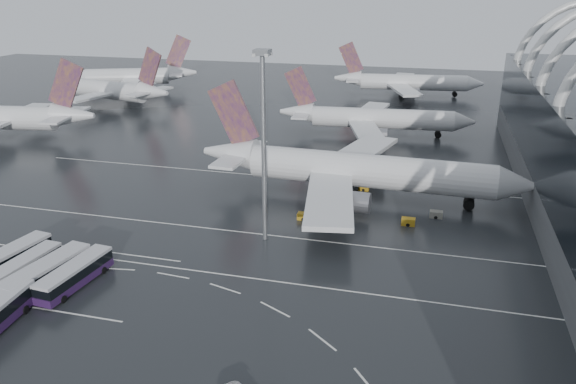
% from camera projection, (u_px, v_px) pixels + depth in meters
% --- Properties ---
extents(ground, '(420.00, 420.00, 0.00)m').
position_uv_depth(ground, '(246.00, 270.00, 78.85)').
color(ground, black).
rests_on(ground, ground).
extents(lane_marking_near, '(120.00, 0.25, 0.01)m').
position_uv_depth(lane_marking_near, '(241.00, 277.00, 77.03)').
color(lane_marking_near, silver).
rests_on(lane_marking_near, ground).
extents(lane_marking_mid, '(120.00, 0.25, 0.01)m').
position_uv_depth(lane_marking_mid, '(270.00, 235.00, 89.71)').
color(lane_marking_mid, silver).
rests_on(lane_marking_mid, ground).
extents(lane_marking_far, '(120.00, 0.25, 0.01)m').
position_uv_depth(lane_marking_far, '(309.00, 180.00, 115.05)').
color(lane_marking_far, silver).
rests_on(lane_marking_far, ground).
extents(bus_bay_line_south, '(28.00, 0.25, 0.01)m').
position_uv_depth(bus_bay_line_south, '(23.00, 306.00, 70.15)').
color(bus_bay_line_south, silver).
rests_on(bus_bay_line_south, ground).
extents(bus_bay_line_north, '(28.00, 0.25, 0.01)m').
position_uv_depth(bus_bay_line_north, '(95.00, 250.00, 84.63)').
color(bus_bay_line_north, silver).
rests_on(bus_bay_line_north, ground).
extents(airliner_main, '(61.81, 54.26, 20.96)m').
position_uv_depth(airliner_main, '(352.00, 170.00, 103.93)').
color(airliner_main, silver).
rests_on(airliner_main, ground).
extents(airliner_gate_b, '(50.88, 45.60, 17.66)m').
position_uv_depth(airliner_gate_b, '(372.00, 119.00, 147.09)').
color(airliner_gate_b, silver).
rests_on(airliner_gate_b, ground).
extents(airliner_gate_c, '(52.30, 47.93, 18.62)m').
position_uv_depth(airliner_gate_c, '(405.00, 83.00, 198.98)').
color(airliner_gate_c, silver).
rests_on(airliner_gate_c, ground).
extents(jet_remote_west, '(47.66, 38.53, 20.74)m').
position_uv_depth(jet_remote_west, '(9.00, 118.00, 143.89)').
color(jet_remote_west, silver).
rests_on(jet_remote_west, ground).
extents(jet_remote_mid, '(45.30, 36.70, 19.79)m').
position_uv_depth(jet_remote_mid, '(114.00, 91.00, 181.40)').
color(jet_remote_mid, silver).
rests_on(jet_remote_mid, ground).
extents(jet_remote_far, '(44.92, 36.63, 20.24)m').
position_uv_depth(jet_remote_far, '(136.00, 76.00, 208.63)').
color(jet_remote_far, silver).
rests_on(jet_remote_far, ground).
extents(bus_row_near_a, '(4.82, 13.54, 3.26)m').
position_uv_depth(bus_row_near_a, '(9.00, 260.00, 77.95)').
color(bus_row_near_a, '#301543').
rests_on(bus_row_near_a, ground).
extents(bus_row_near_b, '(3.73, 12.41, 3.01)m').
position_uv_depth(bus_row_near_b, '(23.00, 268.00, 75.81)').
color(bus_row_near_b, '#301543').
rests_on(bus_row_near_b, ground).
extents(bus_row_near_c, '(4.93, 14.20, 3.42)m').
position_uv_depth(bus_row_near_c, '(46.00, 274.00, 73.93)').
color(bus_row_near_c, '#301543').
rests_on(bus_row_near_c, ground).
extents(bus_row_near_d, '(3.90, 12.77, 3.10)m').
position_uv_depth(bus_row_near_d, '(75.00, 274.00, 74.20)').
color(bus_row_near_d, '#301543').
rests_on(bus_row_near_d, ground).
extents(floodlight_mast, '(2.24, 2.24, 29.20)m').
position_uv_depth(floodlight_mast, '(263.00, 125.00, 82.03)').
color(floodlight_mast, gray).
rests_on(floodlight_mast, ground).
extents(gse_cart_belly_a, '(2.25, 1.33, 1.23)m').
position_uv_depth(gse_cart_belly_a, '(408.00, 222.00, 93.28)').
color(gse_cart_belly_a, '#A87C16').
rests_on(gse_cart_belly_a, ground).
extents(gse_cart_belly_b, '(2.20, 1.30, 1.20)m').
position_uv_depth(gse_cart_belly_b, '(436.00, 214.00, 96.26)').
color(gse_cart_belly_b, slate).
rests_on(gse_cart_belly_b, ground).
extents(gse_cart_belly_c, '(2.17, 1.28, 1.18)m').
position_uv_depth(gse_cart_belly_c, '(304.00, 216.00, 95.50)').
color(gse_cart_belly_c, '#A87C16').
rests_on(gse_cart_belly_c, ground).
extents(gse_cart_belly_e, '(1.99, 1.17, 1.08)m').
position_uv_depth(gse_cart_belly_e, '(364.00, 188.00, 108.99)').
color(gse_cart_belly_e, '#A87C16').
rests_on(gse_cart_belly_e, ground).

